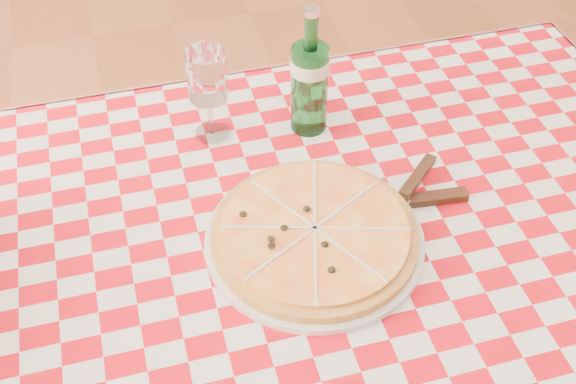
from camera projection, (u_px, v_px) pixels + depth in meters
name	position (u px, v px, depth m)	size (l,w,h in m)	color
dining_table	(310.00, 287.00, 1.13)	(1.20, 0.80, 0.75)	brown
tablecloth	(312.00, 248.00, 1.06)	(1.30, 0.90, 0.01)	#B50B16
pizza_plate	(315.00, 234.00, 1.05)	(0.32, 0.32, 0.04)	#C28B40
water_bottle	(310.00, 71.00, 1.17)	(0.07, 0.07, 0.23)	#19652A
wine_glass	(209.00, 95.00, 1.18)	(0.06, 0.06, 0.17)	white
cutlery	(403.00, 199.00, 1.11)	(0.26, 0.22, 0.03)	silver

